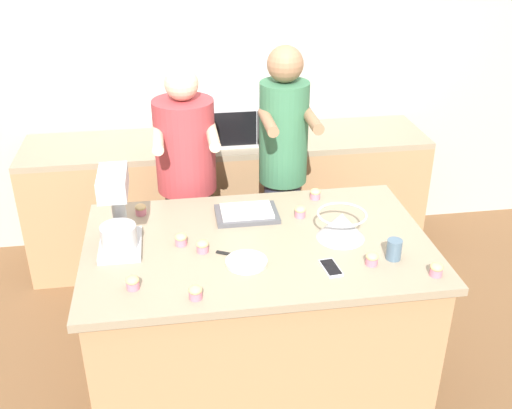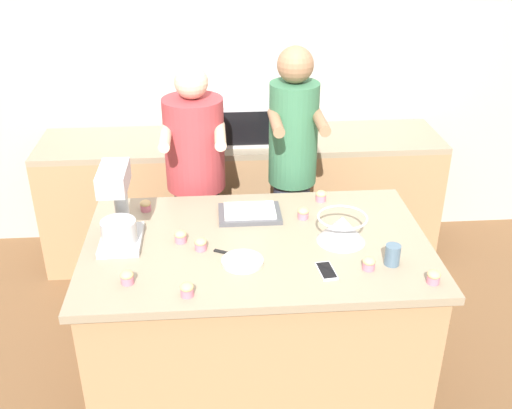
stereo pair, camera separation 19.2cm
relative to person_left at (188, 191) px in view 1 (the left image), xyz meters
The scene contains 23 objects.
ground_plane 1.18m from the person_left, 68.47° to the right, with size 16.00×16.00×0.00m, color brown.
back_wall 1.12m from the person_left, 71.81° to the left, with size 10.00×0.06×2.70m.
island_counter 0.92m from the person_left, 68.47° to the right, with size 1.70×1.06×0.90m.
back_counter 0.76m from the person_left, 62.43° to the left, with size 2.80×0.60×0.91m.
person_left is the anchor object (origin of this frame).
person_right 0.59m from the person_left, ahead, with size 0.31×0.49×1.68m.
stand_mixer 0.86m from the person_left, 115.58° to the right, with size 0.20×0.30×0.41m.
mixing_bowl 1.10m from the person_left, 47.97° to the right, with size 0.25×0.25×0.14m.
baking_tray 0.60m from the person_left, 60.39° to the right, with size 0.33×0.23×0.04m.
microwave_oven 0.73m from the person_left, 58.90° to the left, with size 0.51×0.38×0.29m.
cell_phone 1.24m from the person_left, 60.64° to the right, with size 0.09×0.15×0.01m.
drinking_glass 1.39m from the person_left, 48.36° to the right, with size 0.07×0.07×0.10m.
small_plate 1.00m from the person_left, 76.79° to the right, with size 0.20×0.20×0.02m.
knife 0.92m from the person_left, 78.46° to the right, with size 0.20×0.12×0.01m.
cupcake_0 0.80m from the person_left, 27.80° to the right, with size 0.06×0.06×0.06m.
cupcake_1 1.34m from the person_left, 53.12° to the right, with size 0.06×0.06×0.06m.
cupcake_2 1.14m from the person_left, 104.61° to the right, with size 0.06×0.06×0.06m.
cupcake_3 0.50m from the person_left, 122.70° to the right, with size 0.06×0.06×0.06m.
cupcake_4 0.77m from the person_left, 94.84° to the right, with size 0.06×0.06×0.06m.
cupcake_5 1.21m from the person_left, 90.99° to the right, with size 0.06×0.06×0.06m.
cupcake_6 1.60m from the person_left, 48.48° to the right, with size 0.06×0.06×0.06m.
cupcake_7 0.81m from the person_left, 44.58° to the right, with size 0.06×0.06×0.06m.
cupcake_8 0.85m from the person_left, 87.61° to the right, with size 0.06×0.06×0.06m.
Camera 1 is at (-0.39, -2.51, 2.43)m, focal length 42.00 mm.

